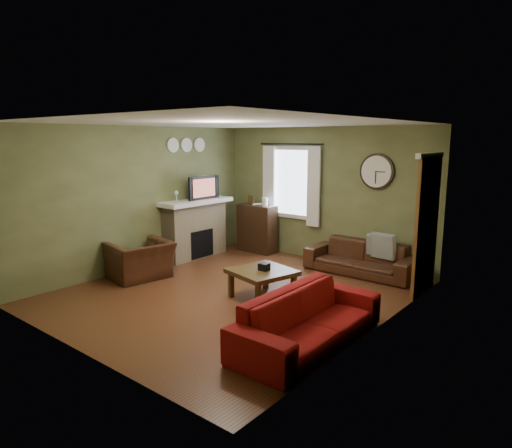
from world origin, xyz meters
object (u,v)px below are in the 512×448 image
Objects in this scene: armchair at (140,260)px; sofa_brown at (361,258)px; bookshelf at (257,228)px; coffee_table at (262,284)px; sofa_red at (309,319)px.

sofa_brown is at bearing 143.25° from armchair.
bookshelf reaches higher than sofa_brown.
sofa_brown is 2.19m from coffee_table.
armchair is (-3.63, 0.34, 0.01)m from sofa_red.
sofa_brown is 3.10m from sofa_red.
bookshelf is 0.51× the size of sofa_brown.
sofa_red is at bearing -32.28° from coffee_table.
coffee_table is (2.25, 0.53, -0.10)m from armchair.
bookshelf is at bearing 177.78° from sofa_brown.
sofa_brown is at bearing -2.22° from bookshelf.
sofa_red is 3.65m from armchair.
bookshelf reaches higher than armchair.
sofa_red is (0.82, -2.99, 0.03)m from sofa_brown.
bookshelf is 1.20× the size of coffee_table.
bookshelf is at bearing 130.53° from coffee_table.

